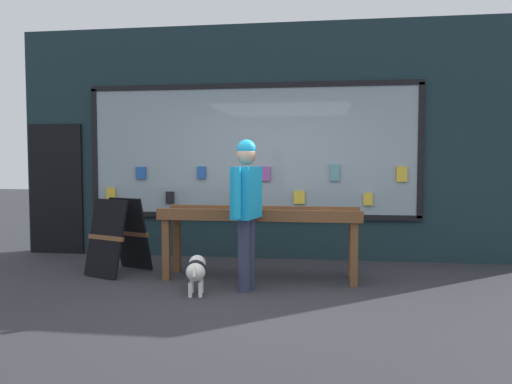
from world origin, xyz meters
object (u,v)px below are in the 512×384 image
display_table_main (260,222)px  sandwich_board_sign (119,236)px  person_browsing (246,202)px  small_dog (196,270)px

display_table_main → sandwich_board_sign: bearing=178.3°
person_browsing → sandwich_board_sign: size_ratio=1.76×
display_table_main → sandwich_board_sign: sandwich_board_sign is taller
person_browsing → sandwich_board_sign: bearing=82.6°
person_browsing → sandwich_board_sign: person_browsing is taller
display_table_main → person_browsing: (-0.08, -0.58, 0.30)m
person_browsing → sandwich_board_sign: 2.01m
display_table_main → person_browsing: bearing=-98.1°
display_table_main → person_browsing: 0.66m
small_dog → sandwich_board_sign: size_ratio=0.54×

